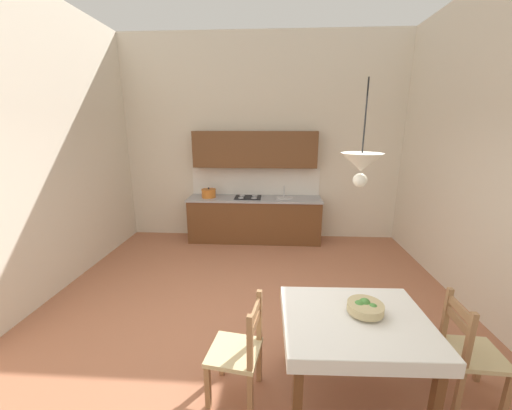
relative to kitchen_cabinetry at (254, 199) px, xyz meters
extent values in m
cube|color=#AD6B4C|center=(0.13, -2.93, -0.91)|extent=(6.15, 7.00, 0.10)
cube|color=silver|center=(0.13, 0.33, 1.16)|extent=(6.15, 0.12, 4.03)
cube|color=brown|center=(0.01, -0.04, -0.43)|extent=(2.63, 0.60, 0.86)
cube|color=#9E9EA3|center=(0.01, -0.05, 0.02)|extent=(2.66, 0.63, 0.04)
cube|color=white|center=(0.01, 0.26, 0.32)|extent=(2.63, 0.01, 0.55)
cube|color=brown|center=(0.01, 0.09, 0.99)|extent=(2.42, 0.34, 0.70)
cube|color=black|center=(0.01, -0.31, -0.81)|extent=(2.59, 0.02, 0.09)
cylinder|color=silver|center=(0.60, -0.04, 0.04)|extent=(0.34, 0.34, 0.02)
cylinder|color=silver|center=(0.60, 0.10, 0.15)|extent=(0.02, 0.02, 0.22)
cube|color=black|center=(-0.13, -0.04, 0.05)|extent=(0.52, 0.42, 0.01)
cylinder|color=silver|center=(-0.26, -0.14, 0.06)|extent=(0.11, 0.11, 0.01)
cylinder|color=silver|center=(0.00, -0.14, 0.06)|extent=(0.11, 0.11, 0.01)
cylinder|color=silver|center=(-0.26, 0.06, 0.06)|extent=(0.11, 0.11, 0.01)
cylinder|color=silver|center=(0.00, 0.06, 0.06)|extent=(0.11, 0.11, 0.01)
cylinder|color=orange|center=(-0.92, -0.06, 0.12)|extent=(0.28, 0.28, 0.15)
cylinder|color=orange|center=(-0.92, -0.06, 0.20)|extent=(0.29, 0.29, 0.02)
sphere|color=black|center=(-0.92, -0.06, 0.23)|extent=(0.04, 0.04, 0.04)
cube|color=brown|center=(1.08, -3.70, -0.12)|extent=(1.16, 0.93, 0.02)
cube|color=brown|center=(0.59, -4.11, -0.49)|extent=(0.07, 0.07, 0.73)
cube|color=brown|center=(1.60, -4.08, -0.49)|extent=(0.07, 0.07, 0.73)
cube|color=brown|center=(0.57, -3.33, -0.49)|extent=(0.07, 0.07, 0.73)
cube|color=brown|center=(1.58, -3.30, -0.49)|extent=(0.07, 0.07, 0.73)
cube|color=white|center=(1.08, -3.70, -0.10)|extent=(1.22, 1.00, 0.00)
cube|color=white|center=(1.10, -4.19, -0.17)|extent=(1.19, 0.04, 0.12)
cube|color=white|center=(1.07, -3.22, -0.17)|extent=(1.19, 0.04, 0.12)
cube|color=white|center=(0.49, -3.72, -0.17)|extent=(0.03, 0.96, 0.12)
cube|color=white|center=(1.68, -3.69, -0.17)|extent=(0.03, 0.96, 0.12)
cube|color=#D1BC89|center=(2.10, -3.68, -0.43)|extent=(0.44, 0.44, 0.04)
cube|color=#A3754C|center=(2.29, -3.51, -0.65)|extent=(0.05, 0.05, 0.41)
cube|color=#A3754C|center=(2.28, -3.87, -0.65)|extent=(0.05, 0.05, 0.41)
cube|color=#A3754C|center=(1.93, -3.49, -0.39)|extent=(0.05, 0.05, 0.93)
cube|color=#A3754C|center=(1.92, -3.85, -0.39)|extent=(0.05, 0.05, 0.93)
cube|color=#A3754C|center=(1.92, -3.67, -0.01)|extent=(0.04, 0.32, 0.07)
cube|color=#A3754C|center=(1.92, -3.67, -0.12)|extent=(0.04, 0.32, 0.07)
cube|color=#D1BC89|center=(0.08, -3.78, -0.43)|extent=(0.48, 0.48, 0.04)
cube|color=#A3754C|center=(-0.13, -3.93, -0.65)|extent=(0.05, 0.05, 0.41)
cube|color=#A3754C|center=(-0.08, -3.57, -0.65)|extent=(0.05, 0.05, 0.41)
cube|color=#A3754C|center=(0.23, -3.98, -0.39)|extent=(0.05, 0.05, 0.93)
cube|color=#A3754C|center=(0.28, -3.63, -0.39)|extent=(0.05, 0.05, 0.93)
cube|color=#A3754C|center=(0.25, -3.81, -0.01)|extent=(0.07, 0.32, 0.07)
cube|color=#A3754C|center=(0.25, -3.81, -0.12)|extent=(0.07, 0.32, 0.07)
cylinder|color=tan|center=(1.17, -3.64, -0.09)|extent=(0.17, 0.17, 0.02)
cylinder|color=tan|center=(1.17, -3.64, -0.04)|extent=(0.30, 0.30, 0.07)
sphere|color=#4C8E3D|center=(1.12, -3.63, -0.03)|extent=(0.09, 0.09, 0.09)
sphere|color=#4C8E3D|center=(1.23, -3.66, -0.04)|extent=(0.08, 0.08, 0.08)
sphere|color=#4C8E3D|center=(1.17, -3.61, -0.03)|extent=(0.10, 0.10, 0.10)
cylinder|color=black|center=(1.06, -3.57, 1.49)|extent=(0.01, 0.01, 0.57)
cone|color=silver|center=(1.06, -3.57, 1.17)|extent=(0.32, 0.32, 0.14)
sphere|color=white|center=(1.06, -3.57, 1.03)|extent=(0.11, 0.11, 0.11)
camera|label=1|loc=(0.39, -5.94, 1.43)|focal=21.27mm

